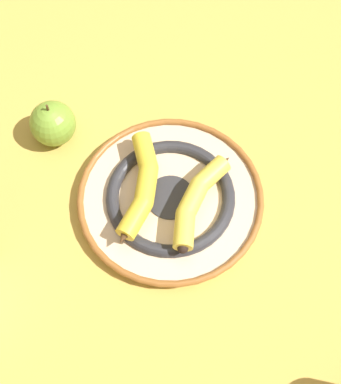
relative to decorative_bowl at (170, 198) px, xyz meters
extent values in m
plane|color=gold|center=(-0.01, -0.03, -0.01)|extent=(2.80, 2.80, 0.00)
cylinder|color=beige|center=(0.00, 0.00, -0.01)|extent=(0.30, 0.30, 0.02)
torus|color=#2D2D33|center=(0.00, 0.00, 0.01)|extent=(0.21, 0.21, 0.02)
cylinder|color=#2D2D33|center=(0.00, 0.00, 0.00)|extent=(0.08, 0.08, 0.00)
torus|color=#995B28|center=(0.00, 0.00, 0.00)|extent=(0.31, 0.31, 0.01)
cylinder|color=yellow|center=(0.01, 0.08, 0.03)|extent=(0.05, 0.07, 0.03)
cylinder|color=yellow|center=(0.03, 0.02, 0.03)|extent=(0.06, 0.07, 0.03)
cylinder|color=yellow|center=(0.08, -0.02, 0.03)|extent=(0.07, 0.06, 0.03)
sphere|color=yellow|center=(0.02, 0.05, 0.03)|extent=(0.03, 0.03, 0.03)
sphere|color=yellow|center=(0.05, -0.01, 0.03)|extent=(0.03, 0.03, 0.03)
cone|color=#472D19|center=(0.00, 0.11, 0.03)|extent=(0.03, 0.03, 0.02)
sphere|color=black|center=(0.10, -0.04, 0.03)|extent=(0.02, 0.02, 0.02)
cylinder|color=yellow|center=(-0.03, -0.07, 0.03)|extent=(0.03, 0.06, 0.03)
cylinder|color=yellow|center=(-0.04, -0.01, 0.03)|extent=(0.05, 0.06, 0.03)
cylinder|color=yellow|center=(-0.06, 0.04, 0.03)|extent=(0.06, 0.06, 0.03)
sphere|color=yellow|center=(-0.03, -0.04, 0.03)|extent=(0.03, 0.03, 0.03)
sphere|color=yellow|center=(-0.05, 0.02, 0.03)|extent=(0.03, 0.03, 0.03)
cone|color=#472D19|center=(-0.03, -0.09, 0.03)|extent=(0.03, 0.03, 0.02)
sphere|color=black|center=(-0.08, 0.06, 0.03)|extent=(0.02, 0.02, 0.02)
sphere|color=olive|center=(0.24, 0.03, 0.02)|extent=(0.08, 0.08, 0.08)
cylinder|color=#4C3319|center=(0.24, 0.03, 0.07)|extent=(0.00, 0.00, 0.01)
camera|label=1|loc=(-0.25, 0.29, 0.79)|focal=50.00mm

